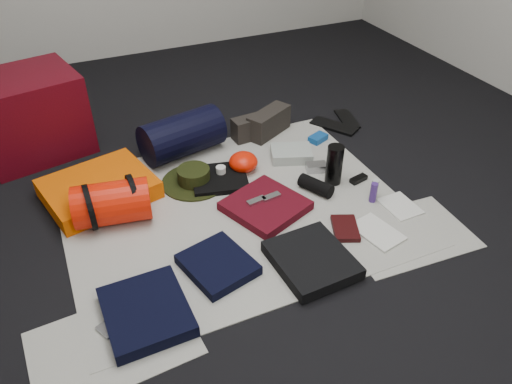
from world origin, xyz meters
name	(u,v)px	position (x,y,z in m)	size (l,w,h in m)	color
floor	(235,211)	(0.00, 0.00, -0.01)	(4.50, 4.50, 0.02)	black
newspaper_mat	(234,209)	(0.00, 0.00, 0.00)	(1.60, 1.30, 0.01)	beige
newspaper_sheet_front_left	(113,343)	(-0.70, -0.55, 0.00)	(0.58, 0.40, 0.00)	beige
newspaper_sheet_front_right	(406,235)	(0.65, -0.50, 0.00)	(0.58, 0.40, 0.00)	beige
red_cabinet	(30,115)	(-0.82, 0.97, 0.23)	(0.55, 0.45, 0.45)	#520610
sleeping_pad	(99,189)	(-0.58, 0.37, 0.05)	(0.51, 0.42, 0.09)	#EF5C02
stuff_sack	(112,203)	(-0.55, 0.15, 0.11)	(0.20, 0.20, 0.34)	red
sack_strap_left	(90,207)	(-0.65, 0.15, 0.11)	(0.22, 0.22, 0.03)	black
sack_strap_right	(133,197)	(-0.45, 0.15, 0.11)	(0.22, 0.22, 0.03)	black
navy_duffel	(182,135)	(-0.07, 0.59, 0.12)	(0.24, 0.24, 0.45)	black
boonie_brim	(194,182)	(-0.11, 0.29, 0.01)	(0.34, 0.34, 0.01)	black
boonie_crown	(194,175)	(-0.11, 0.29, 0.05)	(0.17, 0.17, 0.07)	black
hiking_boot_left	(254,127)	(0.37, 0.60, 0.07)	(0.26, 0.10, 0.13)	#292520
hiking_boot_right	(269,122)	(0.47, 0.60, 0.08)	(0.30, 0.11, 0.15)	#292520
flip_flop_left	(334,126)	(0.88, 0.51, 0.01)	(0.11, 0.29, 0.02)	black
flip_flop_right	(347,119)	(1.00, 0.56, 0.01)	(0.09, 0.25, 0.01)	black
trousers_navy_a	(146,312)	(-0.56, -0.48, 0.03)	(0.31, 0.35, 0.05)	black
trousers_navy_b	(218,265)	(-0.22, -0.35, 0.03)	(0.25, 0.29, 0.05)	black
trousers_charcoal	(312,260)	(0.15, -0.49, 0.03)	(0.31, 0.35, 0.05)	black
black_tshirt	(220,179)	(0.02, 0.25, 0.02)	(0.28, 0.26, 0.03)	black
red_shirt	(266,206)	(0.14, -0.07, 0.03)	(0.34, 0.34, 0.04)	#4C0812
orange_stuff_sack	(243,162)	(0.17, 0.29, 0.06)	(0.16, 0.16, 0.10)	red
first_aid_pouch	(291,154)	(0.46, 0.29, 0.03)	(0.22, 0.17, 0.06)	#99A29A
water_bottle	(334,165)	(0.56, 0.00, 0.11)	(0.09, 0.09, 0.21)	black
speaker	(316,186)	(0.43, -0.04, 0.04)	(0.07, 0.07, 0.18)	black
compact_camera	(316,167)	(0.53, 0.13, 0.03)	(0.11, 0.06, 0.04)	#A8A9AC
cyan_case	(318,138)	(0.70, 0.40, 0.02)	(0.11, 0.07, 0.04)	#0E458B
toiletry_purple	(373,192)	(0.65, -0.23, 0.06)	(0.04, 0.04, 0.11)	#412373
toiletry_clear	(375,189)	(0.67, -0.20, 0.06)	(0.04, 0.04, 0.10)	#ACB0AB
paperback_book	(345,228)	(0.41, -0.36, 0.02)	(0.11, 0.17, 0.02)	black
map_booklet	(377,232)	(0.53, -0.44, 0.01)	(0.16, 0.23, 0.01)	silver
map_printout	(400,206)	(0.75, -0.32, 0.01)	(0.15, 0.19, 0.01)	silver
sunglasses	(359,179)	(0.68, -0.05, 0.02)	(0.10, 0.04, 0.02)	black
key_cluster	(110,328)	(-0.70, -0.48, 0.01)	(0.08, 0.08, 0.01)	#A8A9AC
tape_roll	(221,170)	(0.04, 0.28, 0.05)	(0.05, 0.05, 0.04)	silver
energy_bar_a	(256,201)	(0.10, -0.05, 0.06)	(0.10, 0.04, 0.01)	#A8A9AC
energy_bar_b	(271,197)	(0.18, -0.05, 0.06)	(0.10, 0.04, 0.01)	#A8A9AC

